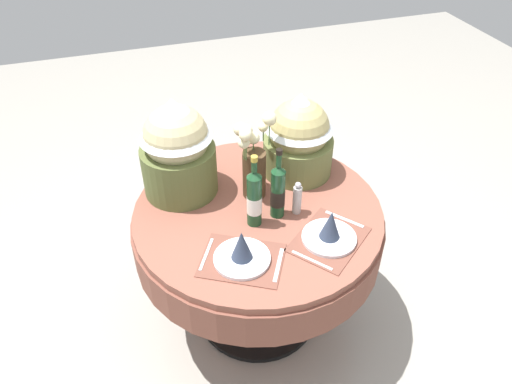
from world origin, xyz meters
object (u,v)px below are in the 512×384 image
(wine_bottle_left, at_px, (278,191))
(gift_tub_back_left, at_px, (177,145))
(pepper_mill, at_px, (297,199))
(gift_tub_back_right, at_px, (299,133))
(dining_table, at_px, (258,232))
(flower_vase, at_px, (253,160))
(place_setting_right, at_px, (330,232))
(place_setting_left, at_px, (242,252))
(wine_bottle_centre, at_px, (254,198))

(wine_bottle_left, bearing_deg, gift_tub_back_left, 140.04)
(pepper_mill, relative_size, gift_tub_back_right, 0.39)
(wine_bottle_left, relative_size, gift_tub_back_right, 0.81)
(dining_table, distance_m, gift_tub_back_left, 0.58)
(flower_vase, relative_size, wine_bottle_left, 1.15)
(place_setting_right, bearing_deg, wine_bottle_left, 124.79)
(dining_table, height_order, gift_tub_back_right, gift_tub_back_right)
(place_setting_left, bearing_deg, wine_bottle_centre, 59.93)
(dining_table, distance_m, wine_bottle_centre, 0.31)
(wine_bottle_left, height_order, pepper_mill, wine_bottle_left)
(gift_tub_back_left, bearing_deg, wine_bottle_centre, -52.29)
(dining_table, relative_size, wine_bottle_left, 3.32)
(dining_table, relative_size, place_setting_right, 2.80)
(gift_tub_back_left, bearing_deg, flower_vase, -22.62)
(place_setting_right, height_order, pepper_mill, pepper_mill)
(flower_vase, height_order, wine_bottle_centre, flower_vase)
(place_setting_left, bearing_deg, gift_tub_back_left, 104.74)
(place_setting_left, distance_m, wine_bottle_centre, 0.26)
(flower_vase, distance_m, wine_bottle_left, 0.20)
(place_setting_left, height_order, wine_bottle_centre, wine_bottle_centre)
(gift_tub_back_left, bearing_deg, pepper_mill, -35.05)
(dining_table, relative_size, flower_vase, 2.88)
(dining_table, xyz_separation_m, gift_tub_back_left, (-0.31, 0.26, 0.41))
(place_setting_right, distance_m, pepper_mill, 0.23)
(pepper_mill, bearing_deg, place_setting_left, -146.42)
(wine_bottle_left, distance_m, gift_tub_back_left, 0.52)
(wine_bottle_centre, relative_size, pepper_mill, 2.12)
(dining_table, height_order, wine_bottle_left, wine_bottle_left)
(wine_bottle_left, xyz_separation_m, gift_tub_back_left, (-0.38, 0.32, 0.12))
(dining_table, bearing_deg, place_setting_right, -51.48)
(dining_table, distance_m, place_setting_right, 0.42)
(wine_bottle_left, distance_m, wine_bottle_centre, 0.12)
(wine_bottle_centre, height_order, gift_tub_back_right, gift_tub_back_right)
(dining_table, distance_m, wine_bottle_left, 0.30)
(place_setting_right, relative_size, pepper_mill, 2.48)
(gift_tub_back_left, height_order, gift_tub_back_right, gift_tub_back_left)
(place_setting_right, relative_size, wine_bottle_centre, 1.17)
(place_setting_left, bearing_deg, dining_table, 60.64)
(dining_table, relative_size, gift_tub_back_left, 2.39)
(pepper_mill, bearing_deg, dining_table, 155.62)
(pepper_mill, bearing_deg, gift_tub_back_right, 68.29)
(place_setting_left, distance_m, wine_bottle_left, 0.34)
(place_setting_right, distance_m, gift_tub_back_left, 0.80)
(wine_bottle_left, bearing_deg, place_setting_left, -135.91)
(place_setting_right, bearing_deg, dining_table, 128.52)
(wine_bottle_left, relative_size, gift_tub_back_left, 0.72)
(wine_bottle_left, distance_m, gift_tub_back_right, 0.38)
(flower_vase, height_order, wine_bottle_left, flower_vase)
(gift_tub_back_left, relative_size, gift_tub_back_right, 1.13)
(dining_table, relative_size, gift_tub_back_right, 2.70)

